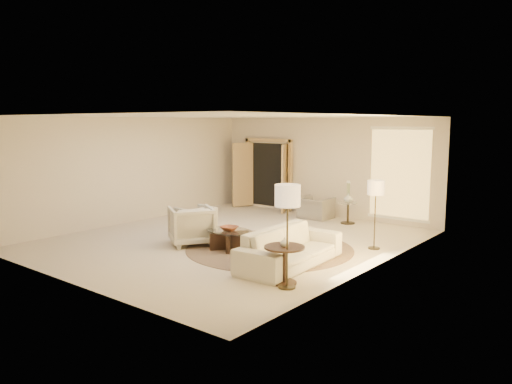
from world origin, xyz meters
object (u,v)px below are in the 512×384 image
Objects in this scene: coffee_table at (229,237)px; end_vase at (284,242)px; bowl at (229,228)px; armchair_right at (191,224)px; floor_lamp_near at (376,191)px; floor_lamp_far at (288,200)px; end_table at (284,258)px; side_table at (348,211)px; armchair_left at (195,219)px; accent_chair at (315,204)px; side_vase at (348,198)px; sofa at (290,247)px.

end_vase reaches higher than coffee_table.
armchair_right is at bearing -168.98° from bowl.
floor_lamp_near is 3.23m from floor_lamp_far.
bowl is (0.00, 0.00, 0.20)m from coffee_table.
floor_lamp_far is at bearing 105.20° from armchair_right.
end_table reaches higher than side_table.
armchair_left is 0.85× the size of accent_chair.
end_table is at bearing -26.75° from bowl.
floor_lamp_near is 2.72m from side_vase.
side_table is 4.05m from bowl.
floor_lamp_near is (1.72, -2.04, 0.90)m from side_table.
end_table is (0.52, -0.93, 0.08)m from sofa.
armchair_left is at bearing 156.64° from end_vase.
side_vase reaches higher than armchair_left.
end_table is (3.16, -0.93, -0.03)m from armchair_right.
end_vase reaches higher than side_table.
floor_lamp_far is (1.72, -5.26, 1.10)m from side_table.
floor_lamp_near is (3.32, 2.15, 0.78)m from armchair_right.
floor_lamp_near is 3.17m from bowl.
side_table is (-1.56, 5.11, -0.09)m from end_table.
sofa is 15.90× the size of end_vase.
coffee_table is 4.05m from side_table.
sofa is 1.43× the size of floor_lamp_far.
accent_chair reaches higher than end_table.
sofa is 4.24× the size of side_table.
armchair_left is at bearing 72.75° from accent_chair.
armchair_left is at bearing 155.67° from floor_lamp_far.
side_vase is at bearing 130.16° from floor_lamp_near.
end_table is at bearing -73.00° from side_vase.
bowl is (-0.65, -4.00, 0.11)m from side_table.
armchair_left is 4.06m from end_table.
side_vase is (1.07, -0.07, 0.29)m from accent_chair.
end_table is 5.35m from side_table.
coffee_table is (0.95, 0.19, -0.21)m from armchair_right.
armchair_left is at bearing 75.45° from sofa.
floor_lamp_near reaches higher than bowl.
floor_lamp_near is (0.16, 3.08, 0.81)m from end_table.
floor_lamp_near reaches higher than side_table.
sofa is 1.13m from end_vase.
floor_lamp_near reaches higher than coffee_table.
coffee_table is 0.78× the size of floor_lamp_near.
floor_lamp_far is 4.67× the size of bowl.
accent_chair reaches higher than bowl.
coffee_table is at bearing -99.18° from side_vase.
bowl is (-2.37, 1.26, -0.98)m from floor_lamp_far.
armchair_right is 3.81× the size of side_vase.
floor_lamp_near is (2.79, -2.11, 0.85)m from accent_chair.
sofa is 6.68× the size of bowl.
armchair_left is 1.15× the size of end_table.
armchair_left is 4.39m from floor_lamp_far.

